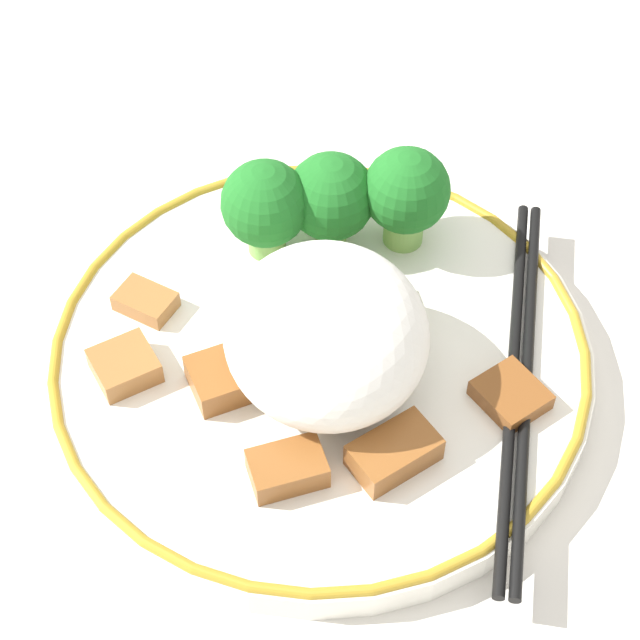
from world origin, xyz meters
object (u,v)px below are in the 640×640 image
Objects in this scene: broccoli_back_right at (265,206)px; chopsticks at (520,377)px; plate at (320,356)px; broccoli_back_center at (331,198)px; broccoli_back_left at (406,193)px.

chopsticks is (0.10, 0.10, -0.03)m from broccoli_back_right.
plate is 0.08m from broccoli_back_center.
broccoli_back_right reaches higher than broccoli_back_center.
broccoli_back_left is at bearing -160.92° from chopsticks.
broccoli_back_center is 0.95× the size of broccoli_back_right.
broccoli_back_center is 0.24× the size of chopsticks.
broccoli_back_center is at bearing 94.50° from broccoli_back_right.
broccoli_back_left reaches higher than broccoli_back_center.
broccoli_back_right is at bearing -134.69° from chopsticks.
broccoli_back_right is at bearing -166.93° from plate.
broccoli_back_right is (-0.00, -0.07, -0.00)m from broccoli_back_left.
chopsticks is at bearing 68.81° from plate.
broccoli_back_left is at bearing 86.00° from broccoli_back_right.
chopsticks is (0.10, 0.07, -0.02)m from broccoli_back_center.
broccoli_back_left is 1.10× the size of broccoli_back_center.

